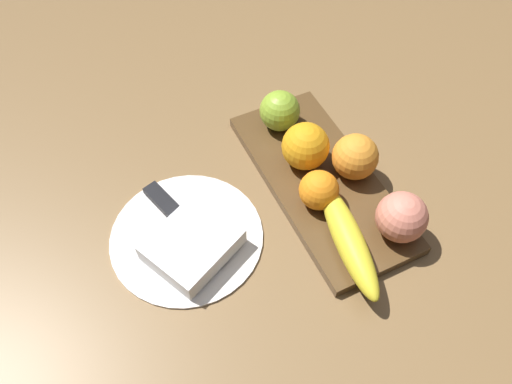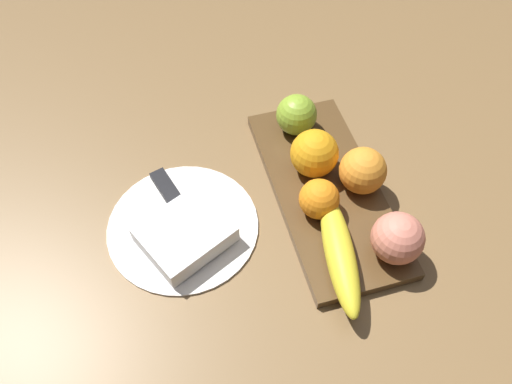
% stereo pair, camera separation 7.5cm
% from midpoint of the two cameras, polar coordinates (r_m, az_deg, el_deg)
% --- Properties ---
extents(ground_plane, '(2.40, 2.40, 0.00)m').
position_cam_midpoint_polar(ground_plane, '(0.81, 6.84, -0.85)').
color(ground_plane, brown).
extents(fruit_tray, '(0.36, 0.16, 0.02)m').
position_cam_midpoint_polar(fruit_tray, '(0.81, 4.69, 1.08)').
color(fruit_tray, '#533A1F').
rests_on(fruit_tray, ground_plane).
extents(apple, '(0.07, 0.07, 0.07)m').
position_cam_midpoint_polar(apple, '(0.85, 0.15, 8.95)').
color(apple, '#87AD2F').
rests_on(apple, fruit_tray).
extents(banana, '(0.20, 0.07, 0.04)m').
position_cam_midpoint_polar(banana, '(0.72, 7.46, -5.55)').
color(banana, yellow).
rests_on(banana, fruit_tray).
extents(orange_near_apple, '(0.06, 0.06, 0.06)m').
position_cam_midpoint_polar(orange_near_apple, '(0.75, 4.17, 0.18)').
color(orange_near_apple, orange).
rests_on(orange_near_apple, fruit_tray).
extents(orange_near_banana, '(0.07, 0.07, 0.07)m').
position_cam_midpoint_polar(orange_near_banana, '(0.79, 8.43, 3.75)').
color(orange_near_banana, orange).
rests_on(orange_near_banana, fruit_tray).
extents(orange_center, '(0.08, 0.08, 0.08)m').
position_cam_midpoint_polar(orange_center, '(0.79, 2.90, 4.97)').
color(orange_center, orange).
rests_on(orange_center, fruit_tray).
extents(peach, '(0.07, 0.07, 0.07)m').
position_cam_midpoint_polar(peach, '(0.73, 13.26, -2.96)').
color(peach, '#DC7D67').
rests_on(peach, fruit_tray).
extents(dinner_plate, '(0.23, 0.23, 0.01)m').
position_cam_midpoint_polar(dinner_plate, '(0.77, -10.58, -5.08)').
color(dinner_plate, white).
rests_on(dinner_plate, ground_plane).
extents(folded_napkin, '(0.14, 0.15, 0.03)m').
position_cam_midpoint_polar(folded_napkin, '(0.74, -10.08, -6.04)').
color(folded_napkin, white).
rests_on(folded_napkin, dinner_plate).
extents(knife, '(0.18, 0.07, 0.01)m').
position_cam_midpoint_polar(knife, '(0.79, -12.06, -2.29)').
color(knife, silver).
rests_on(knife, dinner_plate).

